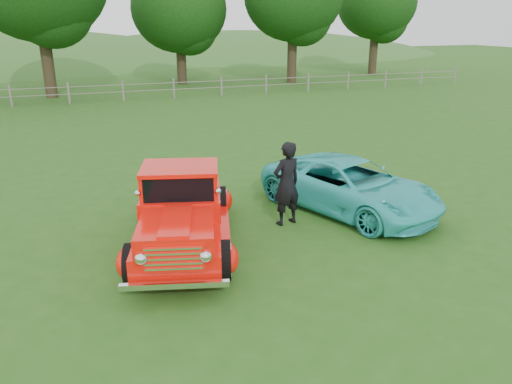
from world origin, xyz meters
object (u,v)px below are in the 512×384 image
object	(u,v)px
red_pickup	(182,211)
teal_sedan	(350,186)
tree_near_east	(179,9)
tree_far_east	(377,3)
man	(287,184)

from	to	relation	value
red_pickup	teal_sedan	xyz separation A→B (m)	(4.35, 0.62, -0.15)
teal_sedan	tree_near_east	bearing A→B (deg)	65.09
tree_far_east	man	size ratio (longest dim) A/B	4.49
tree_near_east	man	size ratio (longest dim) A/B	4.22
tree_near_east	teal_sedan	world-z (taller)	tree_near_east
red_pickup	man	size ratio (longest dim) A/B	2.67
tree_near_east	tree_far_east	world-z (taller)	tree_far_east
red_pickup	man	xyz separation A→B (m)	(2.52, 0.38, 0.19)
tree_near_east	red_pickup	world-z (taller)	tree_near_east
tree_near_east	tree_far_east	size ratio (longest dim) A/B	0.94
red_pickup	teal_sedan	size ratio (longest dim) A/B	1.13
teal_sedan	man	xyz separation A→B (m)	(-1.83, -0.25, 0.34)
red_pickup	tree_near_east	bearing A→B (deg)	93.24
tree_far_east	man	bearing A→B (deg)	-125.69
tree_near_east	teal_sedan	size ratio (longest dim) A/B	1.78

